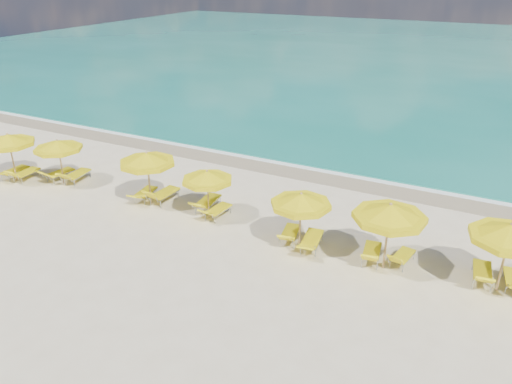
% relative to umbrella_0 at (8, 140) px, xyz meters
% --- Properties ---
extents(ground_plane, '(120.00, 120.00, 0.00)m').
position_rel_umbrella_0_xyz_m(ground_plane, '(12.67, 0.42, -2.13)').
color(ground_plane, beige).
extents(ocean, '(120.00, 80.00, 0.30)m').
position_rel_umbrella_0_xyz_m(ocean, '(12.67, 48.42, -2.13)').
color(ocean, '#136E5E').
rests_on(ocean, ground).
extents(wet_sand_band, '(120.00, 2.60, 0.01)m').
position_rel_umbrella_0_xyz_m(wet_sand_band, '(12.67, 7.82, -2.13)').
color(wet_sand_band, tan).
rests_on(wet_sand_band, ground).
extents(foam_line, '(120.00, 1.20, 0.03)m').
position_rel_umbrella_0_xyz_m(foam_line, '(12.67, 8.62, -2.13)').
color(foam_line, white).
rests_on(foam_line, ground).
extents(whitecap_near, '(14.00, 0.36, 0.05)m').
position_rel_umbrella_0_xyz_m(whitecap_near, '(6.67, 17.42, -2.13)').
color(whitecap_near, white).
rests_on(whitecap_near, ground).
extents(whitecap_far, '(18.00, 0.30, 0.05)m').
position_rel_umbrella_0_xyz_m(whitecap_far, '(20.67, 24.42, -2.13)').
color(whitecap_far, white).
rests_on(whitecap_far, ground).
extents(umbrella_0, '(3.19, 3.19, 2.50)m').
position_rel_umbrella_0_xyz_m(umbrella_0, '(0.00, 0.00, 0.00)').
color(umbrella_0, tan).
rests_on(umbrella_0, ground).
extents(umbrella_1, '(2.67, 2.67, 2.33)m').
position_rel_umbrella_0_xyz_m(umbrella_1, '(2.46, 0.79, -0.15)').
color(umbrella_1, tan).
rests_on(umbrella_1, ground).
extents(umbrella_2, '(3.15, 3.15, 2.53)m').
position_rel_umbrella_0_xyz_m(umbrella_2, '(7.76, 0.95, 0.02)').
color(umbrella_2, tan).
rests_on(umbrella_2, ground).
extents(umbrella_3, '(2.37, 2.37, 2.20)m').
position_rel_umbrella_0_xyz_m(umbrella_3, '(10.84, 1.00, -0.25)').
color(umbrella_3, tan).
rests_on(umbrella_3, ground).
extents(umbrella_4, '(2.70, 2.70, 2.34)m').
position_rel_umbrella_0_xyz_m(umbrella_4, '(15.31, 0.43, -0.14)').
color(umbrella_4, tan).
rests_on(umbrella_4, ground).
extents(umbrella_5, '(3.16, 3.16, 2.62)m').
position_rel_umbrella_0_xyz_m(umbrella_5, '(18.57, 0.47, 0.10)').
color(umbrella_5, tan).
rests_on(umbrella_5, ground).
extents(umbrella_6, '(2.94, 2.94, 2.58)m').
position_rel_umbrella_0_xyz_m(umbrella_6, '(22.30, 0.86, 0.06)').
color(umbrella_6, tan).
rests_on(umbrella_6, ground).
extents(lounger_0_left, '(0.67, 1.92, 0.76)m').
position_rel_umbrella_0_xyz_m(lounger_0_left, '(-0.36, 0.19, -1.91)').
color(lounger_0_left, '#A5A8AD').
rests_on(lounger_0_left, ground).
extents(lounger_0_right, '(0.73, 1.81, 0.84)m').
position_rel_umbrella_0_xyz_m(lounger_0_right, '(0.38, 0.29, -1.91)').
color(lounger_0_right, '#A5A8AD').
rests_on(lounger_0_right, ground).
extents(lounger_1_left, '(0.81, 1.88, 0.82)m').
position_rel_umbrella_0_xyz_m(lounger_1_left, '(1.92, 1.05, -1.91)').
color(lounger_1_left, '#A5A8AD').
rests_on(lounger_1_left, ground).
extents(lounger_1_right, '(0.88, 1.99, 0.87)m').
position_rel_umbrella_0_xyz_m(lounger_1_right, '(2.88, 1.26, -1.89)').
color(lounger_1_right, '#A5A8AD').
rests_on(lounger_1_right, ground).
extents(lounger_2_left, '(0.83, 1.87, 0.68)m').
position_rel_umbrella_0_xyz_m(lounger_2_left, '(7.27, 1.15, -1.92)').
color(lounger_2_left, '#A5A8AD').
rests_on(lounger_2_left, ground).
extents(lounger_2_right, '(0.76, 1.97, 0.96)m').
position_rel_umbrella_0_xyz_m(lounger_2_right, '(8.19, 1.37, -1.88)').
color(lounger_2_right, '#A5A8AD').
rests_on(lounger_2_right, ground).
extents(lounger_3_left, '(0.84, 2.05, 0.84)m').
position_rel_umbrella_0_xyz_m(lounger_3_left, '(10.41, 1.59, -1.89)').
color(lounger_3_left, '#A5A8AD').
rests_on(lounger_3_left, ground).
extents(lounger_3_right, '(0.74, 1.80, 0.76)m').
position_rel_umbrella_0_xyz_m(lounger_3_right, '(11.19, 1.16, -1.92)').
color(lounger_3_right, '#A5A8AD').
rests_on(lounger_3_right, ground).
extents(lounger_4_left, '(0.91, 1.85, 0.80)m').
position_rel_umbrella_0_xyz_m(lounger_4_left, '(14.79, 0.71, -1.91)').
color(lounger_4_left, '#A5A8AD').
rests_on(lounger_4_left, ground).
extents(lounger_4_right, '(0.93, 2.08, 0.73)m').
position_rel_umbrella_0_xyz_m(lounger_4_right, '(15.75, 0.59, -1.90)').
color(lounger_4_right, '#A5A8AD').
rests_on(lounger_4_right, ground).
extents(lounger_5_left, '(0.87, 1.89, 0.84)m').
position_rel_umbrella_0_xyz_m(lounger_5_left, '(18.04, 0.75, -1.91)').
color(lounger_5_left, '#A5A8AD').
rests_on(lounger_5_left, ground).
extents(lounger_5_right, '(0.80, 1.64, 0.78)m').
position_rel_umbrella_0_xyz_m(lounger_5_right, '(19.10, 1.03, -1.93)').
color(lounger_5_right, '#A5A8AD').
rests_on(lounger_5_right, ground).
extents(lounger_6_left, '(0.81, 1.91, 0.83)m').
position_rel_umbrella_0_xyz_m(lounger_6_left, '(21.78, 1.17, -1.90)').
color(lounger_6_left, '#A5A8AD').
rests_on(lounger_6_left, ground).
extents(lounger_6_right, '(0.77, 1.75, 0.63)m').
position_rel_umbrella_0_xyz_m(lounger_6_right, '(22.74, 1.31, -1.93)').
color(lounger_6_right, '#A5A8AD').
rests_on(lounger_6_right, ground).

